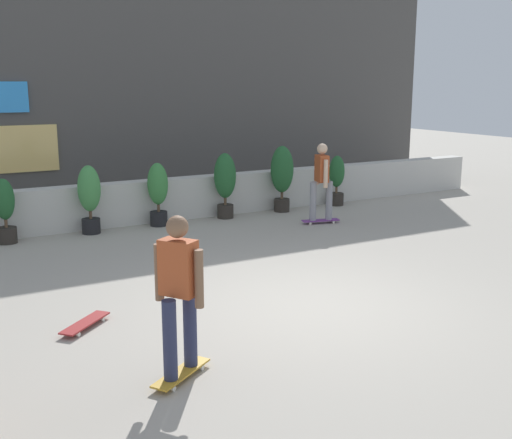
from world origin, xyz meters
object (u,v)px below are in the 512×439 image
at_px(potted_plant_3, 158,191).
at_px(potted_plant_5, 282,174).
at_px(potted_plant_6, 337,179).
at_px(skater_mid_plaza, 322,180).
at_px(potted_plant_1, 5,209).
at_px(potted_plant_2, 89,195).
at_px(skater_far_right, 179,291).
at_px(potted_plant_4, 225,181).
at_px(skateboard_near_camera, 85,323).

distance_m(potted_plant_3, potted_plant_5, 3.02).
height_order(potted_plant_6, skater_mid_plaza, skater_mid_plaza).
xyz_separation_m(potted_plant_1, skater_mid_plaza, (6.07, -1.48, 0.29)).
distance_m(potted_plant_2, skater_far_right, 6.75).
distance_m(potted_plant_3, skater_far_right, 7.07).
bearing_deg(potted_plant_4, skater_mid_plaza, -44.05).
xyz_separation_m(potted_plant_4, skateboard_near_camera, (-4.34, -4.86, -0.76)).
height_order(potted_plant_2, potted_plant_5, potted_plant_5).
bearing_deg(skater_far_right, potted_plant_5, 51.65).
distance_m(potted_plant_4, skater_far_right, 7.71).
bearing_deg(potted_plant_4, potted_plant_2, 180.00).
relative_size(potted_plant_6, skater_mid_plaza, 0.71).
bearing_deg(skateboard_near_camera, potted_plant_6, 33.47).
bearing_deg(potted_plant_5, skater_far_right, -128.35).
height_order(potted_plant_6, skater_far_right, skater_far_right).
relative_size(potted_plant_4, skater_far_right, 0.85).
xyz_separation_m(skater_far_right, skater_mid_plaza, (5.36, 5.21, 0.00)).
bearing_deg(potted_plant_6, skateboard_near_camera, -146.53).
relative_size(potted_plant_5, potted_plant_6, 1.26).
relative_size(potted_plant_2, skater_mid_plaza, 0.80).
height_order(potted_plant_1, skater_mid_plaza, skater_mid_plaza).
bearing_deg(potted_plant_1, potted_plant_5, -0.00).
distance_m(potted_plant_3, potted_plant_4, 1.56).
xyz_separation_m(potted_plant_3, potted_plant_4, (1.55, 0.00, 0.09)).
height_order(potted_plant_3, potted_plant_4, potted_plant_4).
xyz_separation_m(potted_plant_3, potted_plant_5, (3.01, -0.00, 0.15)).
relative_size(potted_plant_1, potted_plant_6, 1.01).
distance_m(potted_plant_1, skateboard_near_camera, 4.90).
relative_size(skater_far_right, skater_mid_plaza, 1.00).
height_order(potted_plant_2, potted_plant_6, potted_plant_2).
relative_size(potted_plant_3, skater_far_right, 0.78).
xyz_separation_m(potted_plant_3, potted_plant_6, (4.56, 0.00, -0.09)).
relative_size(potted_plant_2, potted_plant_5, 0.89).
height_order(potted_plant_4, potted_plant_5, potted_plant_5).
bearing_deg(potted_plant_2, potted_plant_3, -0.00).
height_order(potted_plant_1, potted_plant_5, potted_plant_5).
bearing_deg(potted_plant_5, potted_plant_2, 180.00).
height_order(potted_plant_5, potted_plant_6, potted_plant_5).
distance_m(potted_plant_5, skateboard_near_camera, 7.61).
height_order(skater_mid_plaza, skateboard_near_camera, skater_mid_plaza).
distance_m(potted_plant_3, potted_plant_6, 4.57).
bearing_deg(skater_mid_plaza, potted_plant_5, 92.54).
bearing_deg(skateboard_near_camera, skater_mid_plaza, 29.99).
relative_size(potted_plant_2, potted_plant_3, 1.03).
distance_m(potted_plant_6, skater_far_right, 9.58).
height_order(potted_plant_2, skater_mid_plaza, skater_mid_plaza).
distance_m(potted_plant_5, skater_far_right, 8.53).
height_order(potted_plant_4, skateboard_near_camera, potted_plant_4).
relative_size(potted_plant_2, potted_plant_4, 0.95).
bearing_deg(skateboard_near_camera, skater_far_right, -74.54).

